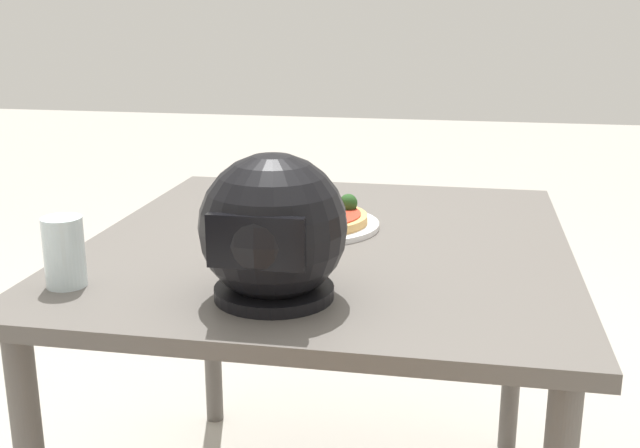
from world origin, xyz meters
The scene contains 5 objects.
dining_table centered at (0.00, 0.00, 0.65)m, with size 0.98×1.07×0.73m.
pizza_plate centered at (0.05, -0.08, 0.74)m, with size 0.29×0.29×0.01m, color white.
pizza centered at (0.05, -0.08, 0.76)m, with size 0.24×0.24×0.05m.
motorcycle_helmet centered at (0.03, 0.35, 0.85)m, with size 0.24×0.24×0.24m.
drinking_glass centered at (0.40, 0.36, 0.79)m, with size 0.07×0.07×0.12m, color silver.
Camera 1 is at (-0.27, 1.52, 1.20)m, focal length 43.45 mm.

